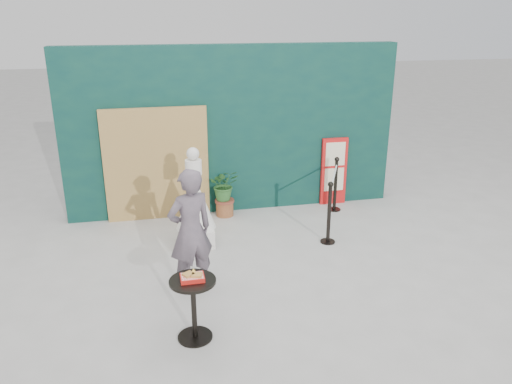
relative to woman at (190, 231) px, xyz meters
name	(u,v)px	position (x,y,z in m)	size (l,w,h in m)	color
ground	(275,293)	(1.05, -0.36, -0.84)	(60.00, 60.00, 0.00)	#ADAAA5
back_wall	(233,130)	(1.05, 2.79, 0.66)	(6.00, 0.30, 3.00)	#0A2D2C
bamboo_fence	(157,165)	(-0.35, 2.58, 0.16)	(1.80, 0.08, 2.00)	tan
woman	(190,231)	(0.00, 0.00, 0.00)	(0.61, 0.40, 1.69)	#635560
menu_board	(334,171)	(2.95, 2.60, -0.19)	(0.50, 0.07, 1.30)	red
statue	(195,206)	(0.19, 1.35, -0.19)	(0.62, 0.62, 1.60)	silver
cafe_table	(193,300)	(-0.08, -1.10, -0.34)	(0.52, 0.52, 0.75)	black
food_basket	(192,277)	(-0.08, -1.10, -0.06)	(0.26, 0.19, 0.11)	red
planter	(224,189)	(0.81, 2.44, -0.33)	(0.52, 0.45, 0.88)	brown
stanchion_barrier	(332,198)	(2.57, 1.61, -0.35)	(0.84, 1.54, 1.03)	black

